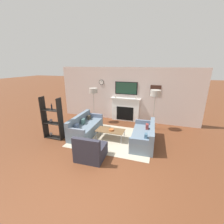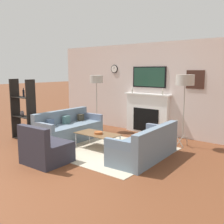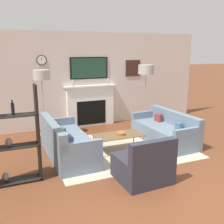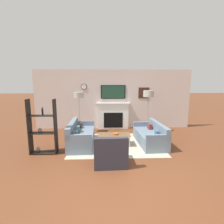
{
  "view_description": "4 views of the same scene",
  "coord_description": "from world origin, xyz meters",
  "px_view_note": "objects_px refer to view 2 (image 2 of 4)",
  "views": [
    {
      "loc": [
        1.66,
        -2.9,
        2.83
      ],
      "look_at": [
        -0.24,
        2.87,
        0.89
      ],
      "focal_mm": 24.0,
      "sensor_mm": 36.0,
      "label": 1
    },
    {
      "loc": [
        4.07,
        -2.45,
        1.9
      ],
      "look_at": [
        -0.09,
        2.73,
        0.83
      ],
      "focal_mm": 42.0,
      "sensor_mm": 36.0,
      "label": 2
    },
    {
      "loc": [
        -2.34,
        -2.87,
        2.21
      ],
      "look_at": [
        0.07,
        2.87,
        0.72
      ],
      "focal_mm": 42.0,
      "sensor_mm": 36.0,
      "label": 3
    },
    {
      "loc": [
        -0.37,
        -3.59,
        2.15
      ],
      "look_at": [
        -0.12,
        2.82,
        1.04
      ],
      "focal_mm": 28.0,
      "sensor_mm": 36.0,
      "label": 4
    }
  ],
  "objects_px": {
    "decorative_bowl": "(98,133)",
    "shelf_unit": "(23,112)",
    "armchair": "(45,150)",
    "floor_lamp_right": "(185,81)",
    "couch_right": "(145,147)",
    "coffee_table": "(97,134)",
    "floor_lamp_left": "(97,80)",
    "couch_left": "(68,130)"
  },
  "relations": [
    {
      "from": "decorative_bowl",
      "to": "floor_lamp_left",
      "type": "distance_m",
      "value": 2.4
    },
    {
      "from": "armchair",
      "to": "shelf_unit",
      "type": "relative_size",
      "value": 0.53
    },
    {
      "from": "armchair",
      "to": "shelf_unit",
      "type": "xyz_separation_m",
      "value": [
        -2.01,
        0.8,
        0.49
      ]
    },
    {
      "from": "coffee_table",
      "to": "shelf_unit",
      "type": "height_order",
      "value": "shelf_unit"
    },
    {
      "from": "armchair",
      "to": "floor_lamp_left",
      "type": "height_order",
      "value": "floor_lamp_left"
    },
    {
      "from": "floor_lamp_left",
      "to": "decorative_bowl",
      "type": "bearing_deg",
      "value": -47.02
    },
    {
      "from": "decorative_bowl",
      "to": "floor_lamp_right",
      "type": "relative_size",
      "value": 0.12
    },
    {
      "from": "decorative_bowl",
      "to": "couch_left",
      "type": "bearing_deg",
      "value": 174.46
    },
    {
      "from": "couch_left",
      "to": "decorative_bowl",
      "type": "bearing_deg",
      "value": -5.54
    },
    {
      "from": "armchair",
      "to": "shelf_unit",
      "type": "distance_m",
      "value": 2.22
    },
    {
      "from": "floor_lamp_left",
      "to": "floor_lamp_right",
      "type": "bearing_deg",
      "value": 0.0
    },
    {
      "from": "couch_right",
      "to": "armchair",
      "type": "xyz_separation_m",
      "value": [
        -1.46,
        -1.51,
        0.0
      ]
    },
    {
      "from": "couch_right",
      "to": "armchair",
      "type": "relative_size",
      "value": 2.12
    },
    {
      "from": "armchair",
      "to": "coffee_table",
      "type": "bearing_deg",
      "value": 83.23
    },
    {
      "from": "decorative_bowl",
      "to": "shelf_unit",
      "type": "height_order",
      "value": "shelf_unit"
    },
    {
      "from": "couch_right",
      "to": "decorative_bowl",
      "type": "bearing_deg",
      "value": -174.5
    },
    {
      "from": "armchair",
      "to": "floor_lamp_right",
      "type": "bearing_deg",
      "value": 59.94
    },
    {
      "from": "couch_right",
      "to": "coffee_table",
      "type": "height_order",
      "value": "couch_right"
    },
    {
      "from": "couch_left",
      "to": "decorative_bowl",
      "type": "distance_m",
      "value": 1.21
    },
    {
      "from": "couch_left",
      "to": "floor_lamp_right",
      "type": "bearing_deg",
      "value": 27.84
    },
    {
      "from": "couch_right",
      "to": "shelf_unit",
      "type": "distance_m",
      "value": 3.58
    },
    {
      "from": "coffee_table",
      "to": "floor_lamp_right",
      "type": "distance_m",
      "value": 2.5
    },
    {
      "from": "armchair",
      "to": "shelf_unit",
      "type": "bearing_deg",
      "value": 158.24
    },
    {
      "from": "shelf_unit",
      "to": "coffee_table",
      "type": "bearing_deg",
      "value": 15.65
    },
    {
      "from": "coffee_table",
      "to": "decorative_bowl",
      "type": "height_order",
      "value": "decorative_bowl"
    },
    {
      "from": "couch_left",
      "to": "shelf_unit",
      "type": "relative_size",
      "value": 1.15
    },
    {
      "from": "decorative_bowl",
      "to": "shelf_unit",
      "type": "relative_size",
      "value": 0.13
    },
    {
      "from": "couch_right",
      "to": "decorative_bowl",
      "type": "xyz_separation_m",
      "value": [
        -1.25,
        -0.12,
        0.14
      ]
    },
    {
      "from": "couch_left",
      "to": "shelf_unit",
      "type": "bearing_deg",
      "value": -145.5
    },
    {
      "from": "couch_right",
      "to": "floor_lamp_right",
      "type": "xyz_separation_m",
      "value": [
        0.23,
        1.41,
        1.37
      ]
    },
    {
      "from": "decorative_bowl",
      "to": "floor_lamp_left",
      "type": "height_order",
      "value": "floor_lamp_left"
    },
    {
      "from": "armchair",
      "to": "floor_lamp_left",
      "type": "relative_size",
      "value": 0.5
    },
    {
      "from": "coffee_table",
      "to": "decorative_bowl",
      "type": "xyz_separation_m",
      "value": [
        0.05,
        -0.02,
        0.06
      ]
    },
    {
      "from": "couch_right",
      "to": "floor_lamp_left",
      "type": "distance_m",
      "value": 3.3
    },
    {
      "from": "coffee_table",
      "to": "floor_lamp_left",
      "type": "height_order",
      "value": "floor_lamp_left"
    },
    {
      "from": "decorative_bowl",
      "to": "floor_lamp_left",
      "type": "xyz_separation_m",
      "value": [
        -1.42,
        1.53,
        1.18
      ]
    },
    {
      "from": "couch_left",
      "to": "coffee_table",
      "type": "distance_m",
      "value": 1.16
    },
    {
      "from": "armchair",
      "to": "floor_lamp_left",
      "type": "xyz_separation_m",
      "value": [
        -1.21,
        2.92,
        1.32
      ]
    },
    {
      "from": "couch_right",
      "to": "floor_lamp_right",
      "type": "relative_size",
      "value": 1.03
    },
    {
      "from": "armchair",
      "to": "floor_lamp_right",
      "type": "height_order",
      "value": "floor_lamp_right"
    },
    {
      "from": "floor_lamp_right",
      "to": "shelf_unit",
      "type": "xyz_separation_m",
      "value": [
        -3.7,
        -2.12,
        -0.88
      ]
    },
    {
      "from": "armchair",
      "to": "floor_lamp_left",
      "type": "distance_m",
      "value": 3.43
    }
  ]
}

